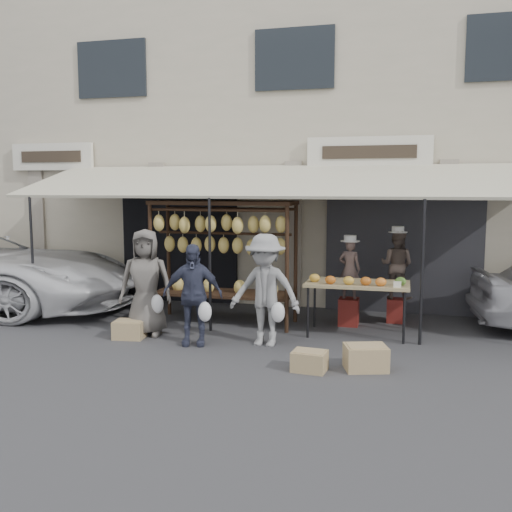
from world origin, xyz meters
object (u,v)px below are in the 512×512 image
at_px(customer_mid, 193,295).
at_px(crate_far, 129,329).
at_px(customer_left, 146,283).
at_px(vendor_right, 397,265).
at_px(vendor_left, 350,269).
at_px(crate_near_b, 366,358).
at_px(customer_right, 265,290).
at_px(crate_near_a, 309,361).
at_px(banana_rack, 223,238).
at_px(produce_table, 357,284).

distance_m(customer_mid, crate_far, 1.32).
bearing_deg(customer_left, vendor_right, 12.10).
height_order(vendor_left, crate_near_b, vendor_left).
relative_size(vendor_left, crate_far, 2.18).
xyz_separation_m(vendor_right, customer_right, (-1.97, -2.09, -0.19)).
xyz_separation_m(vendor_left, customer_right, (-1.16, -1.63, -0.14)).
height_order(customer_right, crate_near_a, customer_right).
bearing_deg(vendor_right, customer_mid, 54.65).
bearing_deg(customer_left, banana_rack, 33.21).
xyz_separation_m(crate_near_b, crate_far, (-3.88, 0.67, -0.02)).
bearing_deg(customer_mid, customer_left, 147.75).
bearing_deg(produce_table, customer_mid, -154.35).
bearing_deg(vendor_right, customer_left, 43.58).
bearing_deg(customer_right, vendor_left, 59.93).
bearing_deg(customer_mid, banana_rack, 76.38).
distance_m(banana_rack, customer_right, 1.75).
xyz_separation_m(vendor_left, vendor_right, (0.81, 0.46, 0.04)).
bearing_deg(banana_rack, vendor_left, 11.19).
bearing_deg(banana_rack, customer_mid, -91.51).
relative_size(vendor_right, crate_near_b, 2.25).
bearing_deg(crate_far, customer_left, 56.28).
xyz_separation_m(customer_mid, crate_far, (-1.15, 0.08, -0.66)).
bearing_deg(customer_right, crate_far, -170.56).
bearing_deg(produce_table, vendor_right, 61.88).
relative_size(customer_mid, customer_right, 0.91).
distance_m(banana_rack, vendor_right, 3.22).
xyz_separation_m(banana_rack, customer_mid, (-0.04, -1.44, -0.77)).
bearing_deg(crate_near_b, vendor_left, 100.63).
xyz_separation_m(produce_table, customer_left, (-3.43, -0.83, 0.02)).
xyz_separation_m(customer_left, customer_right, (2.08, -0.11, -0.01)).
relative_size(vendor_left, crate_near_a, 2.34).
height_order(customer_mid, crate_near_b, customer_mid).
bearing_deg(customer_mid, produce_table, 13.54).
xyz_separation_m(vendor_left, crate_near_b, (0.46, -2.47, -0.86)).
distance_m(banana_rack, crate_far, 2.30).
xyz_separation_m(customer_right, crate_far, (-2.26, -0.17, -0.73)).
distance_m(customer_right, crate_near_b, 1.96).
xyz_separation_m(banana_rack, customer_left, (-1.00, -1.09, -0.68)).
bearing_deg(vendor_left, crate_near_b, 105.46).
height_order(crate_near_b, crate_far, crate_near_b).
height_order(customer_left, customer_mid, customer_left).
xyz_separation_m(customer_mid, crate_near_b, (2.73, -0.59, -0.63)).
bearing_deg(crate_near_a, vendor_right, 71.17).
height_order(banana_rack, crate_near_b, banana_rack).
bearing_deg(crate_far, banana_rack, 48.91).
distance_m(crate_near_b, crate_far, 3.94).
bearing_deg(produce_table, crate_far, -163.02).
distance_m(produce_table, crate_near_a, 2.20).
xyz_separation_m(crate_near_a, crate_near_b, (0.73, 0.24, 0.03)).
relative_size(vendor_left, customer_right, 0.60).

